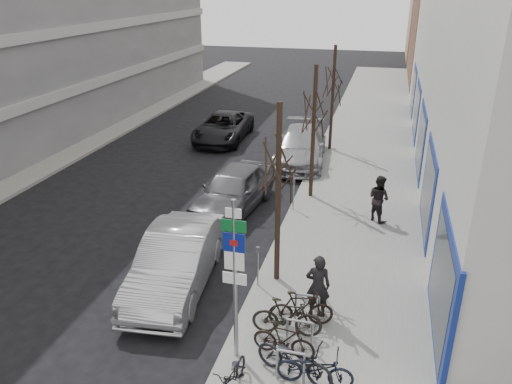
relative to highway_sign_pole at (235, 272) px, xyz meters
The scene contains 25 objects.
ground 3.44m from the highway_sign_pole, behind, with size 120.00×120.00×0.00m, color black.
sidewalk_east 10.50m from the highway_sign_pole, 78.15° to the left, with size 5.00×70.00×0.15m, color slate.
sidewalk_west 16.90m from the highway_sign_pole, 143.24° to the left, with size 3.00×70.00×0.15m, color slate.
brick_building_far 41.42m from the highway_sign_pole, 75.16° to the left, with size 12.00×14.00×8.00m, color brown.
tan_building_far 56.16m from the highway_sign_pole, 78.59° to the left, with size 13.00×12.00×9.00m, color #937A5B.
highway_sign_pole is the anchor object (origin of this frame).
bike_rack 2.36m from the highway_sign_pole, 23.59° to the left, with size 0.66×2.26×0.83m.
tree_near 3.88m from the highway_sign_pole, 86.74° to the left, with size 1.80×1.80×5.50m.
tree_mid 10.15m from the highway_sign_pole, 88.86° to the left, with size 1.80×1.80×5.50m.
tree_far 16.59m from the highway_sign_pole, 89.31° to the left, with size 1.80×1.80×5.50m.
meter_front 3.39m from the highway_sign_pole, 94.75° to the left, with size 0.10×0.08×1.27m.
meter_mid 8.65m from the highway_sign_pole, 91.68° to the left, with size 0.10×0.08×1.27m.
meter_back 14.10m from the highway_sign_pole, 91.02° to the left, with size 0.10×0.08×1.27m.
bike_near_left 2.18m from the highway_sign_pole, 77.06° to the right, with size 0.46×1.52×0.93m, color black.
bike_near_right 2.16m from the highway_sign_pole, 14.46° to the left, with size 0.46×1.55×0.94m, color black.
bike_mid_curb 2.68m from the highway_sign_pole, 13.22° to the right, with size 0.51×1.70×1.04m, color black.
bike_mid_inner 2.29m from the highway_sign_pole, 45.96° to the left, with size 0.53×1.78×1.08m, color black.
bike_far_curb 2.29m from the highway_sign_pole, 12.59° to the right, with size 0.57×1.88×1.15m, color black.
bike_far_inner 2.67m from the highway_sign_pole, 50.00° to the left, with size 0.50×1.69×1.03m, color black.
parked_car_front 3.99m from the highway_sign_pole, 135.29° to the left, with size 1.82×5.21×1.72m, color #B7B8BD.
parked_car_mid 8.74m from the highway_sign_pole, 107.61° to the left, with size 2.03×5.04×1.72m, color #535258.
parked_car_back 14.54m from the highway_sign_pole, 93.97° to the left, with size 2.34×5.77×1.67m, color #939297.
lane_car 18.09m from the highway_sign_pole, 109.12° to the left, with size 2.52×5.47×1.52m, color black.
pedestrian_near 2.97m from the highway_sign_pole, 51.97° to the left, with size 0.65×0.43×1.79m, color black.
pedestrian_far 8.96m from the highway_sign_pole, 70.49° to the left, with size 0.66×0.45×1.78m, color black.
Camera 1 is at (5.25, -9.01, 8.36)m, focal length 35.00 mm.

